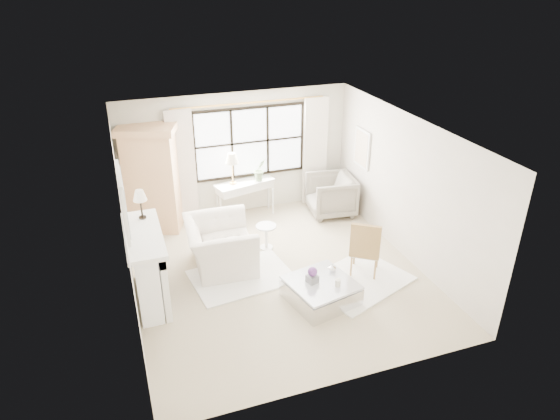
{
  "coord_description": "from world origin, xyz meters",
  "views": [
    {
      "loc": [
        -2.46,
        -7.18,
        5.07
      ],
      "look_at": [
        0.11,
        0.2,
        1.18
      ],
      "focal_mm": 32.0,
      "sensor_mm": 36.0,
      "label": 1
    }
  ],
  "objects_px": {
    "armoire": "(152,179)",
    "club_armchair": "(220,245)",
    "coffee_table": "(321,291)",
    "console_table": "(245,199)"
  },
  "relations": [
    {
      "from": "club_armchair",
      "to": "console_table",
      "type": "bearing_deg",
      "value": -24.54
    },
    {
      "from": "club_armchair",
      "to": "armoire",
      "type": "bearing_deg",
      "value": 30.03
    },
    {
      "from": "console_table",
      "to": "club_armchair",
      "type": "xyz_separation_m",
      "value": [
        -1.0,
        -1.87,
        0.04
      ]
    },
    {
      "from": "armoire",
      "to": "coffee_table",
      "type": "xyz_separation_m",
      "value": [
        2.26,
        -3.47,
        -0.96
      ]
    },
    {
      "from": "armoire",
      "to": "club_armchair",
      "type": "relative_size",
      "value": 1.64
    },
    {
      "from": "club_armchair",
      "to": "coffee_table",
      "type": "distance_m",
      "value": 2.08
    },
    {
      "from": "club_armchair",
      "to": "coffee_table",
      "type": "bearing_deg",
      "value": -136.78
    },
    {
      "from": "armoire",
      "to": "coffee_table",
      "type": "relative_size",
      "value": 1.88
    },
    {
      "from": "console_table",
      "to": "club_armchair",
      "type": "distance_m",
      "value": 2.12
    },
    {
      "from": "armoire",
      "to": "coffee_table",
      "type": "distance_m",
      "value": 4.25
    }
  ]
}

